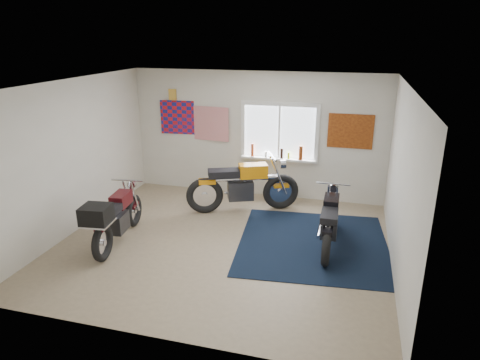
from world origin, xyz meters
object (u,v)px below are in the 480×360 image
(yellow_triumph, at_px, (243,187))
(black_chrome_bike, at_px, (329,223))
(navy_rug, at_px, (313,243))
(maroon_tourer, at_px, (114,218))

(yellow_triumph, relative_size, black_chrome_bike, 1.14)
(navy_rug, xyz_separation_m, maroon_tourer, (-3.23, -0.92, 0.50))
(black_chrome_bike, bearing_deg, maroon_tourer, 104.41)
(navy_rug, xyz_separation_m, yellow_triumph, (-1.54, 1.10, 0.50))
(yellow_triumph, distance_m, maroon_tourer, 2.63)
(black_chrome_bike, bearing_deg, yellow_triumph, 58.03)
(navy_rug, distance_m, yellow_triumph, 1.96)
(black_chrome_bike, bearing_deg, navy_rug, 87.93)
(yellow_triumph, xyz_separation_m, black_chrome_bike, (1.79, -1.11, -0.08))
(navy_rug, height_order, black_chrome_bike, black_chrome_bike)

